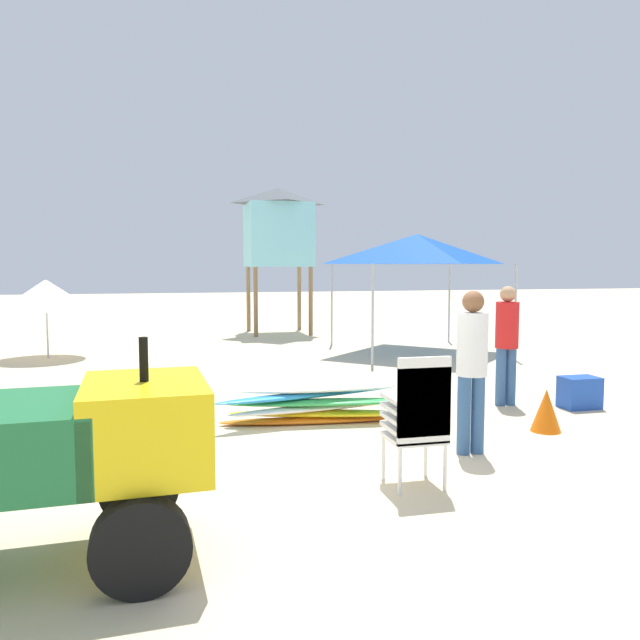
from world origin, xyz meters
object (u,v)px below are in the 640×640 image
object	(u,v)px
popup_canopy	(417,249)
lifeguard_tower	(278,227)
stacked_plastic_chairs	(418,412)
lifeguard_near_left	(507,337)
cooler_box	(580,392)
utility_cart	(15,452)
beach_umbrella_left	(46,294)
lifeguard_near_center	(472,361)
surfboard_pile	(318,404)
traffic_cone_near	(546,410)

from	to	relation	value
popup_canopy	lifeguard_tower	distance (m)	5.29
stacked_plastic_chairs	lifeguard_near_left	bearing A→B (deg)	48.23
popup_canopy	cooler_box	distance (m)	6.15
lifeguard_near_left	cooler_box	world-z (taller)	lifeguard_near_left
utility_cart	beach_umbrella_left	bearing A→B (deg)	98.71
utility_cart	lifeguard_near_left	distance (m)	6.64
lifeguard_near_center	lifeguard_tower	world-z (taller)	lifeguard_tower
cooler_box	stacked_plastic_chairs	bearing A→B (deg)	-144.86
stacked_plastic_chairs	lifeguard_tower	distance (m)	13.13
lifeguard_near_left	cooler_box	bearing A→B (deg)	-23.98
stacked_plastic_chairs	lifeguard_tower	xyz separation A→B (m)	(1.04, 12.87, 2.37)
lifeguard_near_left	beach_umbrella_left	world-z (taller)	lifeguard_near_left
stacked_plastic_chairs	surfboard_pile	distance (m)	2.52
utility_cart	lifeguard_tower	xyz separation A→B (m)	(4.13, 13.63, 2.28)
utility_cart	beach_umbrella_left	world-z (taller)	beach_umbrella_left
popup_canopy	traffic_cone_near	distance (m)	7.15
lifeguard_near_left	beach_umbrella_left	bearing A→B (deg)	138.19
popup_canopy	lifeguard_near_center	bearing A→B (deg)	-108.30
lifeguard_near_left	lifeguard_near_center	bearing A→B (deg)	-128.48
surfboard_pile	beach_umbrella_left	size ratio (longest dim) A/B	1.47
beach_umbrella_left	traffic_cone_near	bearing A→B (deg)	-48.51
lifeguard_tower	traffic_cone_near	size ratio (longest dim) A/B	8.19
traffic_cone_near	utility_cart	bearing A→B (deg)	-157.69
lifeguard_tower	surfboard_pile	bearing A→B (deg)	-97.34
utility_cart	stacked_plastic_chairs	distance (m)	3.18
stacked_plastic_chairs	beach_umbrella_left	bearing A→B (deg)	116.68
stacked_plastic_chairs	cooler_box	bearing A→B (deg)	35.14
utility_cart	lifeguard_near_center	bearing A→B (deg)	21.65
surfboard_pile	lifeguard_near_left	xyz separation A→B (m)	(2.81, 0.35, 0.73)
stacked_plastic_chairs	cooler_box	world-z (taller)	stacked_plastic_chairs
surfboard_pile	beach_umbrella_left	distance (m)	8.06
popup_canopy	lifeguard_tower	size ratio (longest dim) A/B	0.76
stacked_plastic_chairs	lifeguard_near_center	xyz separation A→B (m)	(0.95, 0.85, 0.29)
stacked_plastic_chairs	cooler_box	distance (m)	4.20
lifeguard_tower	traffic_cone_near	world-z (taller)	lifeguard_tower
utility_cart	lifeguard_near_center	size ratio (longest dim) A/B	1.52
surfboard_pile	cooler_box	bearing A→B (deg)	-0.81
stacked_plastic_chairs	traffic_cone_near	distance (m)	2.69
surfboard_pile	popup_canopy	bearing A→B (deg)	57.26
surfboard_pile	popup_canopy	world-z (taller)	popup_canopy
lifeguard_near_center	lifeguard_tower	xyz separation A→B (m)	(0.09, 12.02, 2.08)
lifeguard_near_center	lifeguard_near_left	bearing A→B (deg)	51.52
utility_cart	beach_umbrella_left	xyz separation A→B (m)	(-1.52, 9.93, 0.58)
lifeguard_near_left	stacked_plastic_chairs	bearing A→B (deg)	-131.77
lifeguard_near_left	beach_umbrella_left	distance (m)	9.56
utility_cart	beach_umbrella_left	distance (m)	10.06
lifeguard_near_center	beach_umbrella_left	bearing A→B (deg)	123.73
popup_canopy	lifeguard_tower	bearing A→B (deg)	116.46
lifeguard_near_left	popup_canopy	size ratio (longest dim) A/B	0.53
lifeguard_near_center	lifeguard_tower	size ratio (longest dim) A/B	0.41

